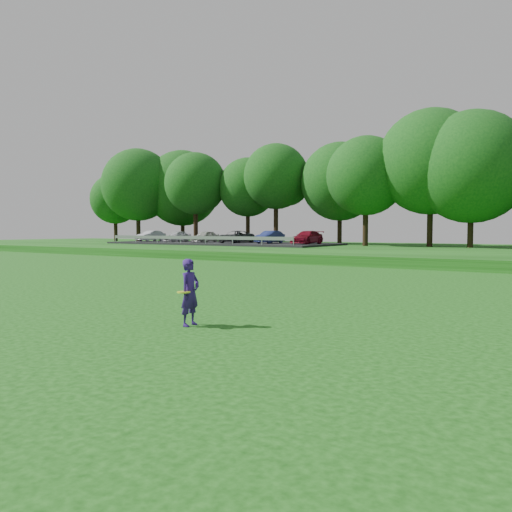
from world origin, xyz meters
The scene contains 6 objects.
ground centered at (0.00, 0.00, 0.00)m, with size 140.00×140.00×0.00m, color #11430C.
berm centered at (0.00, 34.00, 0.30)m, with size 130.00×30.00×0.60m, color #11430C.
walking_path centered at (0.00, 20.00, 0.02)m, with size 130.00×1.60×0.04m, color gray.
treeline centered at (0.00, 38.00, 8.10)m, with size 104.00×7.00×15.00m, color #0F4412, non-canonical shape.
parking_lot centered at (-23.60, 32.82, 1.06)m, with size 24.00×9.00×1.38m.
woman centered at (0.42, 0.93, 0.72)m, with size 0.37×0.62×1.44m.
Camera 1 is at (7.55, -7.07, 2.06)m, focal length 35.00 mm.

